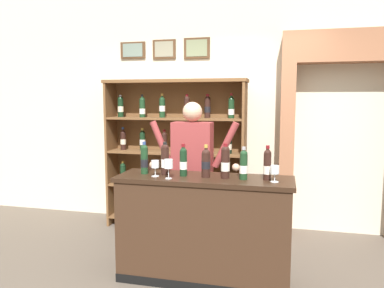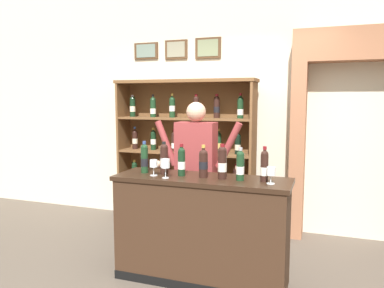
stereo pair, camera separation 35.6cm
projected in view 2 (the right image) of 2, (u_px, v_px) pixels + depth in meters
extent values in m
cube|color=brown|center=(192.00, 279.00, 3.52)|extent=(14.00, 14.00, 0.02)
cube|color=beige|center=(236.00, 95.00, 4.91)|extent=(12.00, 0.16, 3.44)
cube|color=#4C331E|center=(146.00, 51.00, 5.17)|extent=(0.35, 0.02, 0.22)
cube|color=slate|center=(146.00, 51.00, 5.15)|extent=(0.28, 0.01, 0.18)
cube|color=#4C331E|center=(176.00, 50.00, 5.02)|extent=(0.32, 0.02, 0.25)
cube|color=gray|center=(176.00, 49.00, 5.00)|extent=(0.25, 0.01, 0.20)
cube|color=#4C331E|center=(208.00, 48.00, 4.87)|extent=(0.35, 0.02, 0.27)
cube|color=#747F5D|center=(208.00, 48.00, 4.86)|extent=(0.28, 0.01, 0.21)
cube|color=brown|center=(124.00, 152.00, 5.10)|extent=(0.03, 0.36, 1.91)
cube|color=brown|center=(253.00, 159.00, 4.52)|extent=(0.03, 0.36, 1.91)
cube|color=brown|center=(189.00, 153.00, 4.97)|extent=(1.79, 0.02, 1.91)
cube|color=brown|center=(185.00, 218.00, 4.91)|extent=(1.73, 0.34, 0.03)
cylinder|color=#19381E|center=(136.00, 204.00, 5.16)|extent=(0.07, 0.07, 0.19)
sphere|color=#19381E|center=(136.00, 197.00, 5.15)|extent=(0.06, 0.06, 0.06)
cylinder|color=#19381E|center=(136.00, 195.00, 5.15)|extent=(0.03, 0.03, 0.06)
cylinder|color=navy|center=(136.00, 194.00, 5.15)|extent=(0.03, 0.03, 0.03)
cylinder|color=black|center=(136.00, 204.00, 5.16)|extent=(0.07, 0.07, 0.06)
cylinder|color=black|center=(154.00, 207.00, 5.03)|extent=(0.07, 0.07, 0.19)
sphere|color=black|center=(154.00, 200.00, 5.02)|extent=(0.06, 0.06, 0.06)
cylinder|color=black|center=(154.00, 198.00, 5.01)|extent=(0.02, 0.02, 0.07)
cylinder|color=navy|center=(154.00, 196.00, 5.01)|extent=(0.03, 0.03, 0.03)
cylinder|color=black|center=(154.00, 208.00, 5.03)|extent=(0.07, 0.07, 0.06)
cylinder|color=#19381E|center=(173.00, 209.00, 4.94)|extent=(0.07, 0.07, 0.20)
sphere|color=#19381E|center=(173.00, 201.00, 4.93)|extent=(0.06, 0.06, 0.06)
cylinder|color=#19381E|center=(173.00, 199.00, 4.93)|extent=(0.03, 0.03, 0.07)
cylinder|color=#99999E|center=(173.00, 197.00, 4.93)|extent=(0.03, 0.03, 0.03)
cylinder|color=silver|center=(173.00, 208.00, 4.94)|extent=(0.07, 0.07, 0.06)
cylinder|color=#19381E|center=(194.00, 212.00, 4.81)|extent=(0.07, 0.07, 0.20)
sphere|color=#19381E|center=(194.00, 203.00, 4.80)|extent=(0.06, 0.06, 0.06)
cylinder|color=#19381E|center=(194.00, 202.00, 4.79)|extent=(0.03, 0.03, 0.06)
cylinder|color=#99999E|center=(194.00, 200.00, 4.79)|extent=(0.03, 0.03, 0.03)
cylinder|color=beige|center=(194.00, 214.00, 4.81)|extent=(0.07, 0.07, 0.07)
cylinder|color=#19381E|center=(215.00, 212.00, 4.80)|extent=(0.07, 0.07, 0.20)
sphere|color=#19381E|center=(215.00, 204.00, 4.78)|extent=(0.06, 0.06, 0.06)
cylinder|color=#19381E|center=(215.00, 201.00, 4.78)|extent=(0.03, 0.03, 0.08)
cylinder|color=#99999E|center=(215.00, 199.00, 4.77)|extent=(0.03, 0.03, 0.03)
cylinder|color=silver|center=(215.00, 212.00, 4.79)|extent=(0.07, 0.07, 0.06)
cylinder|color=black|center=(236.00, 216.00, 4.65)|extent=(0.07, 0.07, 0.19)
sphere|color=black|center=(237.00, 208.00, 4.64)|extent=(0.06, 0.06, 0.06)
cylinder|color=black|center=(237.00, 207.00, 4.64)|extent=(0.03, 0.03, 0.06)
cylinder|color=maroon|center=(237.00, 205.00, 4.64)|extent=(0.03, 0.03, 0.03)
cylinder|color=black|center=(236.00, 217.00, 4.66)|extent=(0.07, 0.07, 0.06)
cube|color=brown|center=(185.00, 186.00, 4.86)|extent=(1.73, 0.34, 0.02)
cylinder|color=black|center=(135.00, 173.00, 5.05)|extent=(0.08, 0.08, 0.22)
sphere|color=black|center=(134.00, 165.00, 5.04)|extent=(0.07, 0.07, 0.07)
cylinder|color=black|center=(134.00, 163.00, 5.04)|extent=(0.03, 0.03, 0.07)
cylinder|color=#B79338|center=(134.00, 161.00, 5.03)|extent=(0.03, 0.03, 0.03)
cylinder|color=black|center=(135.00, 174.00, 5.06)|extent=(0.08, 0.08, 0.07)
cylinder|color=black|center=(162.00, 175.00, 4.93)|extent=(0.08, 0.08, 0.22)
sphere|color=black|center=(161.00, 167.00, 4.92)|extent=(0.07, 0.07, 0.07)
cylinder|color=black|center=(161.00, 164.00, 4.92)|extent=(0.03, 0.03, 0.07)
cylinder|color=navy|center=(161.00, 163.00, 4.91)|extent=(0.04, 0.04, 0.03)
cylinder|color=tan|center=(162.00, 177.00, 4.94)|extent=(0.08, 0.08, 0.07)
cylinder|color=black|center=(183.00, 176.00, 4.88)|extent=(0.08, 0.08, 0.21)
sphere|color=black|center=(183.00, 168.00, 4.86)|extent=(0.07, 0.07, 0.07)
cylinder|color=black|center=(183.00, 166.00, 4.86)|extent=(0.03, 0.03, 0.06)
cylinder|color=#99999E|center=(183.00, 164.00, 4.86)|extent=(0.03, 0.03, 0.03)
cylinder|color=silver|center=(183.00, 176.00, 4.88)|extent=(0.08, 0.08, 0.07)
cylinder|color=black|center=(210.00, 178.00, 4.71)|extent=(0.08, 0.08, 0.23)
sphere|color=black|center=(210.00, 169.00, 4.69)|extent=(0.07, 0.07, 0.07)
cylinder|color=black|center=(210.00, 167.00, 4.69)|extent=(0.03, 0.03, 0.06)
cylinder|color=navy|center=(210.00, 165.00, 4.69)|extent=(0.04, 0.04, 0.03)
cylinder|color=black|center=(210.00, 181.00, 4.71)|extent=(0.08, 0.08, 0.07)
cylinder|color=black|center=(236.00, 180.00, 4.61)|extent=(0.08, 0.08, 0.23)
sphere|color=black|center=(236.00, 170.00, 4.59)|extent=(0.07, 0.07, 0.07)
cylinder|color=black|center=(236.00, 168.00, 4.59)|extent=(0.03, 0.03, 0.08)
cylinder|color=maroon|center=(236.00, 165.00, 4.59)|extent=(0.04, 0.04, 0.03)
cylinder|color=tan|center=(236.00, 182.00, 4.61)|extent=(0.08, 0.08, 0.07)
cube|color=brown|center=(185.00, 152.00, 4.81)|extent=(1.73, 0.34, 0.03)
cylinder|color=black|center=(135.00, 141.00, 5.04)|extent=(0.07, 0.07, 0.21)
sphere|color=black|center=(135.00, 133.00, 5.02)|extent=(0.07, 0.07, 0.07)
cylinder|color=black|center=(135.00, 130.00, 5.02)|extent=(0.03, 0.03, 0.08)
cylinder|color=navy|center=(135.00, 128.00, 5.02)|extent=(0.03, 0.03, 0.03)
cylinder|color=beige|center=(135.00, 141.00, 5.04)|extent=(0.07, 0.07, 0.07)
cylinder|color=black|center=(153.00, 142.00, 4.95)|extent=(0.07, 0.07, 0.21)
sphere|color=black|center=(153.00, 133.00, 4.94)|extent=(0.07, 0.07, 0.07)
cylinder|color=black|center=(153.00, 131.00, 4.94)|extent=(0.03, 0.03, 0.07)
cylinder|color=#B79338|center=(153.00, 129.00, 4.93)|extent=(0.04, 0.04, 0.03)
cylinder|color=silver|center=(153.00, 142.00, 4.95)|extent=(0.07, 0.07, 0.07)
cylinder|color=black|center=(174.00, 143.00, 4.82)|extent=(0.07, 0.07, 0.21)
sphere|color=black|center=(174.00, 135.00, 4.81)|extent=(0.07, 0.07, 0.07)
cylinder|color=black|center=(174.00, 132.00, 4.80)|extent=(0.03, 0.03, 0.07)
cylinder|color=maroon|center=(174.00, 130.00, 4.80)|extent=(0.03, 0.03, 0.03)
cylinder|color=silver|center=(174.00, 146.00, 4.82)|extent=(0.07, 0.07, 0.07)
cylinder|color=black|center=(198.00, 144.00, 4.76)|extent=(0.07, 0.07, 0.20)
sphere|color=black|center=(198.00, 135.00, 4.75)|extent=(0.07, 0.07, 0.07)
cylinder|color=black|center=(198.00, 133.00, 4.74)|extent=(0.03, 0.03, 0.08)
cylinder|color=#99999E|center=(198.00, 130.00, 4.74)|extent=(0.03, 0.03, 0.03)
cylinder|color=silver|center=(198.00, 143.00, 4.76)|extent=(0.07, 0.07, 0.07)
cylinder|color=#19381E|center=(218.00, 144.00, 4.69)|extent=(0.07, 0.07, 0.21)
sphere|color=#19381E|center=(219.00, 135.00, 4.67)|extent=(0.07, 0.07, 0.07)
cylinder|color=#19381E|center=(219.00, 132.00, 4.67)|extent=(0.03, 0.03, 0.08)
cylinder|color=#B79338|center=(219.00, 130.00, 4.66)|extent=(0.03, 0.03, 0.03)
cylinder|color=tan|center=(218.00, 146.00, 4.69)|extent=(0.07, 0.07, 0.07)
cylinder|color=black|center=(238.00, 145.00, 4.56)|extent=(0.07, 0.07, 0.21)
sphere|color=black|center=(238.00, 136.00, 4.55)|extent=(0.07, 0.07, 0.07)
cylinder|color=black|center=(238.00, 133.00, 4.54)|extent=(0.03, 0.03, 0.08)
cylinder|color=maroon|center=(238.00, 131.00, 4.54)|extent=(0.03, 0.03, 0.03)
cylinder|color=beige|center=(238.00, 147.00, 4.56)|extent=(0.07, 0.07, 0.07)
cube|color=brown|center=(184.00, 119.00, 4.75)|extent=(1.73, 0.34, 0.02)
cylinder|color=black|center=(133.00, 108.00, 4.99)|extent=(0.08, 0.08, 0.23)
sphere|color=black|center=(132.00, 99.00, 4.97)|extent=(0.07, 0.07, 0.07)
cylinder|color=black|center=(132.00, 97.00, 4.97)|extent=(0.03, 0.03, 0.06)
cylinder|color=#99999E|center=(132.00, 96.00, 4.97)|extent=(0.04, 0.04, 0.03)
cylinder|color=beige|center=(133.00, 109.00, 4.99)|extent=(0.08, 0.08, 0.07)
cylinder|color=#19381E|center=(153.00, 109.00, 4.85)|extent=(0.08, 0.08, 0.21)
sphere|color=#19381E|center=(153.00, 100.00, 4.84)|extent=(0.07, 0.07, 0.07)
cylinder|color=#19381E|center=(153.00, 98.00, 4.84)|extent=(0.03, 0.03, 0.07)
cylinder|color=black|center=(153.00, 96.00, 4.83)|extent=(0.03, 0.03, 0.03)
cylinder|color=silver|center=(153.00, 111.00, 4.86)|extent=(0.08, 0.08, 0.07)
cylinder|color=#19381E|center=(172.00, 109.00, 4.78)|extent=(0.08, 0.08, 0.22)
sphere|color=#19381E|center=(172.00, 100.00, 4.77)|extent=(0.07, 0.07, 0.07)
cylinder|color=#19381E|center=(172.00, 97.00, 4.76)|extent=(0.03, 0.03, 0.08)
cylinder|color=#B79338|center=(172.00, 95.00, 4.76)|extent=(0.03, 0.03, 0.03)
cylinder|color=silver|center=(172.00, 108.00, 4.78)|extent=(0.08, 0.08, 0.07)
cylinder|color=black|center=(196.00, 109.00, 4.66)|extent=(0.08, 0.08, 0.23)
sphere|color=black|center=(196.00, 99.00, 4.64)|extent=(0.07, 0.07, 0.07)
cylinder|color=black|center=(196.00, 97.00, 4.64)|extent=(0.03, 0.03, 0.06)
cylinder|color=maroon|center=(196.00, 95.00, 4.64)|extent=(0.04, 0.04, 0.03)
cylinder|color=silver|center=(196.00, 110.00, 4.66)|extent=(0.08, 0.08, 0.07)
cylinder|color=black|center=(217.00, 109.00, 4.62)|extent=(0.08, 0.08, 0.22)
sphere|color=black|center=(217.00, 99.00, 4.61)|extent=(0.07, 0.07, 0.07)
cylinder|color=black|center=(217.00, 97.00, 4.61)|extent=(0.04, 0.04, 0.07)
cylinder|color=maroon|center=(217.00, 95.00, 4.60)|extent=(0.04, 0.04, 0.03)
cylinder|color=black|center=(217.00, 110.00, 4.62)|extent=(0.08, 0.08, 0.07)
cylinder|color=#19381E|center=(240.00, 109.00, 4.52)|extent=(0.08, 0.08, 0.22)
sphere|color=#19381E|center=(240.00, 100.00, 4.51)|extent=(0.07, 0.07, 0.07)
cylinder|color=#19381E|center=(241.00, 97.00, 4.50)|extent=(0.03, 0.03, 0.08)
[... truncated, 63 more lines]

